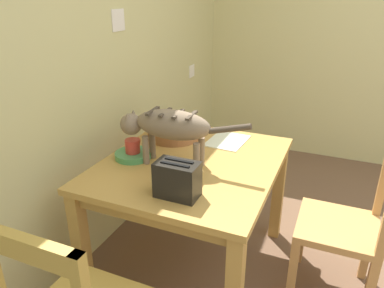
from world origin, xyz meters
name	(u,v)px	position (x,y,z in m)	size (l,w,h in m)	color
wall_rear	(75,60)	(0.00, 2.16, 1.25)	(4.84, 0.11, 2.50)	#D0C482
dining_table	(192,175)	(0.05, 1.46, 0.64)	(1.11, 0.94, 0.73)	#BC8C42
cat	(168,126)	(-0.03, 1.56, 0.95)	(0.18, 0.73, 0.31)	#806A53
saucer_bowl	(133,155)	(-0.05, 1.78, 0.75)	(0.21, 0.21, 0.03)	#479253
coffee_mug	(133,146)	(-0.04, 1.78, 0.80)	(0.12, 0.08, 0.08)	red
magazine	(227,141)	(0.40, 1.37, 0.73)	(0.29, 0.22, 0.01)	silver
book_stack	(169,128)	(0.41, 1.78, 0.75)	(0.17, 0.15, 0.05)	silver
wicker_basket	(174,129)	(0.32, 1.71, 0.78)	(0.34, 0.34, 0.11)	#9E633A
toaster	(177,180)	(-0.33, 1.37, 0.81)	(0.12, 0.20, 0.18)	black
wooden_chair_near	(347,225)	(0.16, 0.61, 0.46)	(0.42, 0.42, 0.93)	#C18749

